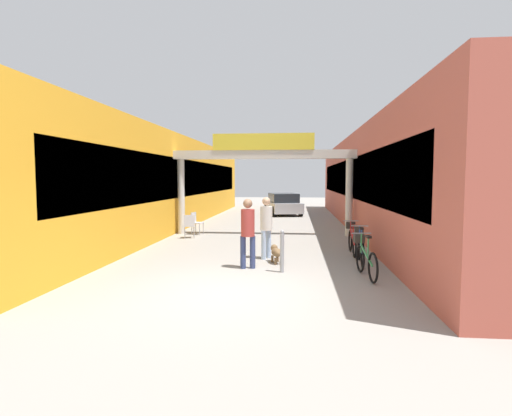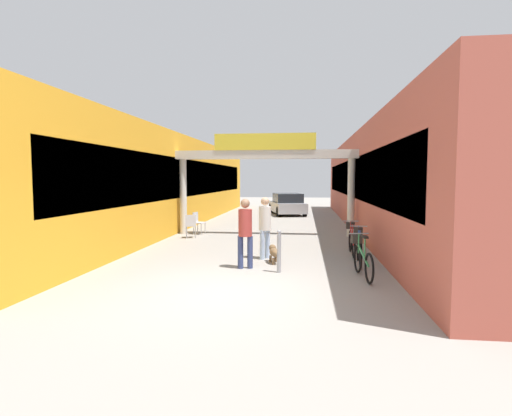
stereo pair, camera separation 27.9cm
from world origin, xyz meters
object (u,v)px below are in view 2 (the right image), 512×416
object	(u,v)px
pedestrian_companion	(265,224)
bicycle_green_nearest	(362,258)
cafe_chair_aluminium_nearer	(191,224)
parked_car_silver	(287,204)
bollard_post_metal	(279,251)
bicycle_blue_second	(359,247)
pedestrian_with_dog	(245,229)
cafe_chair_aluminium_farther	(198,221)
dog_on_leash	(274,252)
bicycle_red_third	(352,240)

from	to	relation	value
pedestrian_companion	bicycle_green_nearest	world-z (taller)	pedestrian_companion
bicycle_green_nearest	cafe_chair_aluminium_nearer	xyz separation A→B (m)	(-5.58, 5.35, 0.10)
parked_car_silver	pedestrian_companion	bearing A→B (deg)	-90.12
bollard_post_metal	bicycle_blue_second	bearing A→B (deg)	32.45
pedestrian_with_dog	bicycle_green_nearest	xyz separation A→B (m)	(2.78, -0.53, -0.57)
bicycle_green_nearest	cafe_chair_aluminium_farther	distance (m)	8.52
bicycle_blue_second	bollard_post_metal	bearing A→B (deg)	-147.55
pedestrian_with_dog	dog_on_leash	bearing A→B (deg)	47.35
pedestrian_companion	bollard_post_metal	bearing A→B (deg)	-72.73
pedestrian_with_dog	bollard_post_metal	world-z (taller)	pedestrian_with_dog
bicycle_red_third	parked_car_silver	world-z (taller)	parked_car_silver
bicycle_blue_second	bicycle_red_third	size ratio (longest dim) A/B	1.00
dog_on_leash	parked_car_silver	xyz separation A→B (m)	(-0.27, 14.50, 0.36)
bicycle_blue_second	dog_on_leash	bearing A→B (deg)	-173.93
dog_on_leash	bollard_post_metal	xyz separation A→B (m)	(0.19, -1.06, 0.24)
pedestrian_companion	cafe_chair_aluminium_farther	bearing A→B (deg)	124.73
bicycle_green_nearest	bollard_post_metal	xyz separation A→B (m)	(-1.92, 0.20, 0.09)
bicycle_red_third	bollard_post_metal	distance (m)	3.28
pedestrian_with_dog	pedestrian_companion	world-z (taller)	pedestrian_with_dog
bollard_post_metal	parked_car_silver	xyz separation A→B (m)	(-0.47, 15.56, 0.12)
pedestrian_with_dog	bicycle_red_third	distance (m)	3.70
dog_on_leash	cafe_chair_aluminium_nearer	bearing A→B (deg)	130.40
dog_on_leash	bollard_post_metal	world-z (taller)	bollard_post_metal
pedestrian_with_dog	cafe_chair_aluminium_nearer	world-z (taller)	pedestrian_with_dog
dog_on_leash	bicycle_red_third	xyz separation A→B (m)	(2.20, 1.54, 0.15)
parked_car_silver	cafe_chair_aluminium_farther	bearing A→B (deg)	-109.05
pedestrian_with_dog	cafe_chair_aluminium_nearer	xyz separation A→B (m)	(-2.80, 4.81, -0.47)
dog_on_leash	bicycle_green_nearest	size ratio (longest dim) A/B	0.39
bicycle_green_nearest	bollard_post_metal	world-z (taller)	bollard_post_metal
pedestrian_with_dog	bicycle_red_third	size ratio (longest dim) A/B	1.04
pedestrian_companion	bicycle_red_third	xyz separation A→B (m)	(2.50, 1.00, -0.56)
dog_on_leash	pedestrian_with_dog	bearing A→B (deg)	-132.65
pedestrian_companion	dog_on_leash	xyz separation A→B (m)	(0.30, -0.54, -0.71)
dog_on_leash	bicycle_red_third	bearing A→B (deg)	34.93
bicycle_green_nearest	cafe_chair_aluminium_nearer	distance (m)	7.73
bicycle_red_third	bicycle_blue_second	bearing A→B (deg)	-88.01
bicycle_blue_second	bollard_post_metal	xyz separation A→B (m)	(-2.05, -1.30, 0.09)
pedestrian_with_dog	bicycle_red_third	xyz separation A→B (m)	(2.87, 2.27, -0.57)
dog_on_leash	bollard_post_metal	size ratio (longest dim) A/B	0.65
pedestrian_with_dog	dog_on_leash	size ratio (longest dim) A/B	2.63
cafe_chair_aluminium_nearer	bicycle_blue_second	bearing A→B (deg)	-33.91
pedestrian_with_dog	pedestrian_companion	bearing A→B (deg)	73.82
cafe_chair_aluminium_nearer	cafe_chair_aluminium_farther	xyz separation A→B (m)	(-0.03, 1.07, 0.00)
dog_on_leash	cafe_chair_aluminium_nearer	distance (m)	5.37
cafe_chair_aluminium_nearer	pedestrian_with_dog	bearing A→B (deg)	-59.81
pedestrian_companion	parked_car_silver	size ratio (longest dim) A/B	0.40
pedestrian_with_dog	pedestrian_companion	size ratio (longest dim) A/B	1.01
dog_on_leash	bicycle_blue_second	xyz separation A→B (m)	(2.24, 0.24, 0.15)
pedestrian_companion	cafe_chair_aluminium_farther	xyz separation A→B (m)	(-3.20, 4.61, -0.45)
bicycle_blue_second	cafe_chair_aluminium_nearer	distance (m)	6.89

